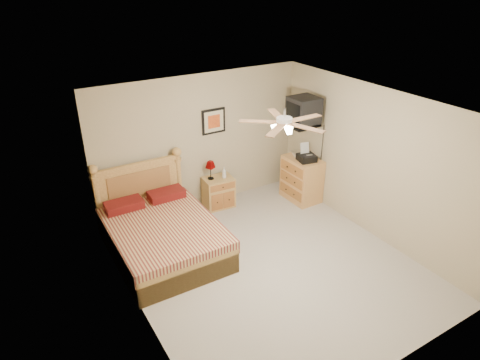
% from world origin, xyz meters
% --- Properties ---
extents(floor, '(4.50, 4.50, 0.00)m').
position_xyz_m(floor, '(0.00, 0.00, 0.00)').
color(floor, '#A59E95').
rests_on(floor, ground).
extents(ceiling, '(4.00, 4.50, 0.04)m').
position_xyz_m(ceiling, '(0.00, 0.00, 2.50)').
color(ceiling, white).
rests_on(ceiling, ground).
extents(wall_back, '(4.00, 0.04, 2.50)m').
position_xyz_m(wall_back, '(0.00, 2.25, 1.25)').
color(wall_back, tan).
rests_on(wall_back, ground).
extents(wall_front, '(4.00, 0.04, 2.50)m').
position_xyz_m(wall_front, '(0.00, -2.25, 1.25)').
color(wall_front, tan).
rests_on(wall_front, ground).
extents(wall_left, '(0.04, 4.50, 2.50)m').
position_xyz_m(wall_left, '(-2.00, 0.00, 1.25)').
color(wall_left, tan).
rests_on(wall_left, ground).
extents(wall_right, '(0.04, 4.50, 2.50)m').
position_xyz_m(wall_right, '(2.00, 0.00, 1.25)').
color(wall_right, tan).
rests_on(wall_right, ground).
extents(bed, '(1.57, 2.05, 1.32)m').
position_xyz_m(bed, '(-1.25, 1.12, 0.66)').
color(bed, '#9E6F3A').
rests_on(bed, ground).
extents(nightstand, '(0.57, 0.45, 0.59)m').
position_xyz_m(nightstand, '(0.21, 2.00, 0.29)').
color(nightstand, '#9F7841').
rests_on(nightstand, ground).
extents(table_lamp, '(0.24, 0.24, 0.36)m').
position_xyz_m(table_lamp, '(0.09, 2.06, 0.77)').
color(table_lamp, '#580202').
rests_on(table_lamp, nightstand).
extents(lotion_bottle, '(0.11, 0.11, 0.21)m').
position_xyz_m(lotion_bottle, '(0.32, 1.96, 0.69)').
color(lotion_bottle, silver).
rests_on(lotion_bottle, nightstand).
extents(framed_picture, '(0.46, 0.04, 0.46)m').
position_xyz_m(framed_picture, '(0.27, 2.23, 1.62)').
color(framed_picture, black).
rests_on(framed_picture, wall_back).
extents(dresser, '(0.52, 0.74, 0.86)m').
position_xyz_m(dresser, '(1.73, 1.42, 0.43)').
color(dresser, '#C17F4B').
rests_on(dresser, ground).
extents(fax_machine, '(0.37, 0.38, 0.33)m').
position_xyz_m(fax_machine, '(1.71, 1.30, 1.02)').
color(fax_machine, black).
rests_on(fax_machine, dresser).
extents(magazine_lower, '(0.25, 0.28, 0.02)m').
position_xyz_m(magazine_lower, '(1.66, 1.63, 0.87)').
color(magazine_lower, beige).
rests_on(magazine_lower, dresser).
extents(magazine_upper, '(0.20, 0.26, 0.02)m').
position_xyz_m(magazine_upper, '(1.68, 1.65, 0.89)').
color(magazine_upper, tan).
rests_on(magazine_upper, magazine_lower).
extents(wall_tv, '(0.56, 0.46, 0.58)m').
position_xyz_m(wall_tv, '(1.75, 1.34, 1.81)').
color(wall_tv, black).
rests_on(wall_tv, wall_right).
extents(ceiling_fan, '(1.14, 1.14, 0.28)m').
position_xyz_m(ceiling_fan, '(0.00, -0.20, 2.36)').
color(ceiling_fan, white).
rests_on(ceiling_fan, ceiling).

